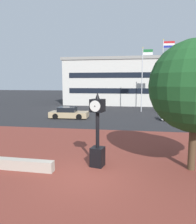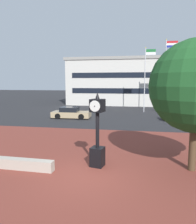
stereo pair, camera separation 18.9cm
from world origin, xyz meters
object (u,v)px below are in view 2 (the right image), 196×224
at_px(car_street_near, 182,115).
at_px(car_street_far, 71,113).
at_px(street_lamp_post, 168,82).
at_px(flagpole_secondary, 166,71).
at_px(street_clock, 97,135).
at_px(flagpole_primary, 146,76).
at_px(civic_building, 137,82).

xyz_separation_m(car_street_near, car_street_far, (-12.24, -0.52, 0.00)).
bearing_deg(street_lamp_post, car_street_far, -157.26).
distance_m(car_street_near, flagpole_secondary, 8.06).
distance_m(street_clock, flagpole_primary, 20.89).
relative_size(street_clock, car_street_near, 0.87).
bearing_deg(car_street_near, flagpole_secondary, -172.57).
bearing_deg(civic_building, car_street_far, -110.10).
bearing_deg(flagpole_primary, street_lamp_post, -37.57).
distance_m(flagpole_primary, civic_building, 13.73).
xyz_separation_m(flagpole_primary, civic_building, (-1.05, 13.67, -0.73)).
bearing_deg(car_street_far, car_street_near, 90.47).
distance_m(street_clock, civic_building, 34.22).
relative_size(car_street_near, civic_building, 0.16).
bearing_deg(street_lamp_post, flagpole_secondary, 90.69).
bearing_deg(flagpole_primary, street_clock, -98.22).
distance_m(car_street_near, street_lamp_post, 5.57).
xyz_separation_m(flagpole_secondary, civic_building, (-3.69, 13.67, -1.34)).
bearing_deg(car_street_near, street_lamp_post, -168.22).
relative_size(car_street_near, street_lamp_post, 0.62).
relative_size(flagpole_secondary, civic_building, 0.38).
relative_size(street_clock, flagpole_primary, 0.41).
relative_size(street_clock, car_street_far, 0.82).
relative_size(flagpole_primary, flagpole_secondary, 0.90).
bearing_deg(civic_building, street_lamp_post, -76.69).
bearing_deg(flagpole_secondary, street_clock, -105.33).
bearing_deg(car_street_near, street_clock, -27.60).
distance_m(car_street_near, car_street_far, 12.25).
height_order(flagpole_secondary, street_lamp_post, flagpole_secondary).
xyz_separation_m(car_street_far, street_lamp_post, (11.19, 4.69, 3.54)).
distance_m(car_street_far, flagpole_primary, 11.72).
relative_size(car_street_near, flagpole_secondary, 0.43).
bearing_deg(civic_building, flagpole_primary, -85.61).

